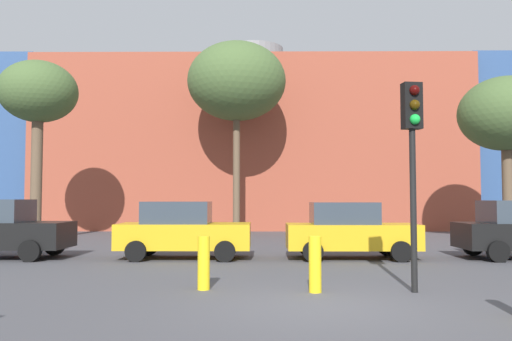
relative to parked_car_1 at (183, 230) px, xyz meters
name	(u,v)px	position (x,y,z in m)	size (l,w,h in m)	color
ground_plane	(322,307)	(3.33, -6.99, -0.84)	(200.00, 200.00, 0.00)	#47474C
building_backdrop	(253,150)	(1.86, 19.47, 4.21)	(43.34, 12.82, 11.96)	#9E4733
parked_car_1	(183,230)	(0.00, 0.00, 0.00)	(3.91, 1.92, 1.70)	gold
parked_car_2	(350,231)	(4.98, 0.00, -0.01)	(3.86, 1.90, 1.67)	gold
traffic_light_island	(413,137)	(5.26, -5.67, 2.11)	(0.39, 0.38, 4.02)	black
bare_tree_0	(506,115)	(12.62, 6.19, 4.44)	(3.89, 3.89, 6.90)	brown
bare_tree_1	(38,95)	(-7.20, 6.49, 5.38)	(3.30, 3.30, 7.69)	brown
bare_tree_2	(237,82)	(1.14, 10.15, 6.75)	(4.89, 4.89, 9.58)	brown
bollard_yellow_0	(204,263)	(1.21, -5.40, -0.32)	(0.24, 0.24, 1.04)	yellow
bollard_yellow_1	(315,264)	(3.36, -5.68, -0.31)	(0.24, 0.24, 1.06)	yellow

